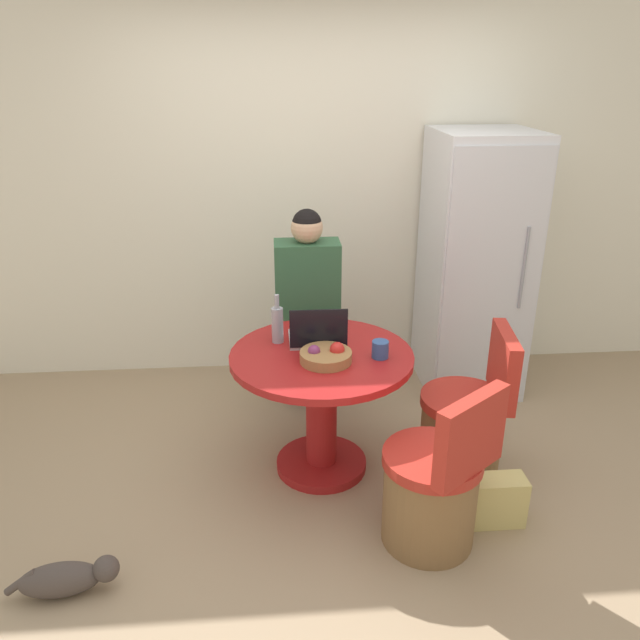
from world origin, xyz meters
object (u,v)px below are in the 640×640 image
Objects in this scene: refrigerator at (475,265)px; person_seated at (307,303)px; fruit_bowl at (326,356)px; handbag at (494,500)px; dining_table at (321,392)px; bottle at (277,324)px; cat at (67,578)px; laptop at (317,335)px; chair_right_side at (465,428)px; chair_near_right_corner at (433,491)px.

person_seated is at bearing -167.90° from refrigerator.
fruit_bowl is 1.11m from handbag.
person_seated is at bearing 92.61° from dining_table.
bottle is at bearing -149.40° from refrigerator.
dining_table is 0.29m from fruit_bowl.
person_seated is at bearing 47.20° from cat.
bottle is (-0.22, 0.03, 0.06)m from laptop.
laptop reaches higher than chair_right_side.
laptop is (0.02, -0.58, 0.03)m from person_seated.
bottle is (-1.01, 0.27, 0.54)m from chair_right_side.
chair_near_right_corner is at bearing -48.50° from bottle.
bottle is 0.92× the size of handbag.
chair_right_side is at bearing 134.69° from person_seated.
laptop reaches higher than dining_table.
laptop is (-0.01, 0.13, 0.28)m from dining_table.
person_seated is 4.50× the size of handbag.
chair_near_right_corner is at bearing 122.64° from laptop.
cat is at bearing -133.83° from bottle.
refrigerator is at bearing -149.04° from chair_near_right_corner.
laptop is at bearing -98.85° from chair_right_side.
refrigerator is 3.02m from cat.
chair_right_side is 0.90m from fruit_bowl.
bottle is (-0.23, 0.17, 0.34)m from dining_table.
chair_right_side is at bearing -107.44° from refrigerator.
dining_table is at bearing -90.00° from chair_near_right_corner.
laptop is at bearing 33.16° from cat.
person_seated reaches higher than bottle.
dining_table is 3.54× the size of bottle.
refrigerator reaches higher than chair_right_side.
chair_near_right_corner is at bearing -111.99° from refrigerator.
refrigerator is 2.04× the size of chair_right_side.
dining_table is 3.63× the size of fruit_bowl.
person_seated reaches higher than fruit_bowl.
dining_table is at bearing 92.61° from person_seated.
fruit_bowl is 0.90× the size of handbag.
dining_table is 0.81m from chair_near_right_corner.
cat is (-1.66, -0.19, -0.21)m from chair_near_right_corner.
chair_near_right_corner is 2.88× the size of handbag.
refrigerator is 5.87× the size of handbag.
chair_near_right_corner reaches higher than dining_table.
fruit_bowl reaches higher than handbag.
refrigerator is 1.41m from laptop.
chair_near_right_corner is 2.79× the size of laptop.
chair_right_side reaches higher than handbag.
chair_near_right_corner is 0.40m from handbag.
chair_right_side is at bearing -15.18° from bottle.
chair_right_side is 2.10m from cat.
bottle reaches higher than handbag.
refrigerator is at bearing -143.67° from laptop.
handbag is at bearing 13.44° from chair_right_side.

